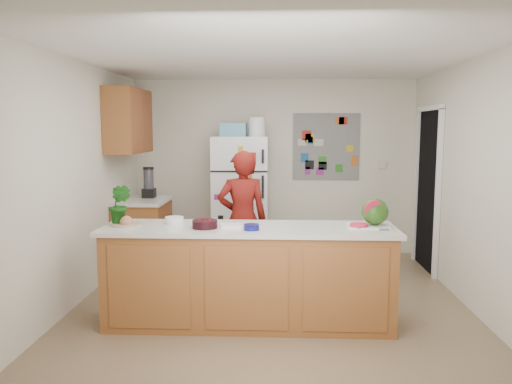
{
  "coord_description": "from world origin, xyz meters",
  "views": [
    {
      "loc": [
        0.07,
        -4.96,
        1.81
      ],
      "look_at": [
        -0.16,
        0.2,
        1.15
      ],
      "focal_mm": 35.0,
      "sensor_mm": 36.0,
      "label": 1
    }
  ],
  "objects_px": {
    "person": "(242,219)",
    "cherry_bowl": "(205,224)",
    "refrigerator": "(241,198)",
    "watermelon": "(375,212)"
  },
  "relations": [
    {
      "from": "watermelon",
      "to": "cherry_bowl",
      "type": "distance_m",
      "value": 1.55
    },
    {
      "from": "refrigerator",
      "to": "person",
      "type": "relative_size",
      "value": 1.09
    },
    {
      "from": "refrigerator",
      "to": "cherry_bowl",
      "type": "bearing_deg",
      "value": -93.22
    },
    {
      "from": "cherry_bowl",
      "to": "refrigerator",
      "type": "bearing_deg",
      "value": 86.78
    },
    {
      "from": "person",
      "to": "cherry_bowl",
      "type": "distance_m",
      "value": 1.24
    },
    {
      "from": "person",
      "to": "cherry_bowl",
      "type": "relative_size",
      "value": 6.9
    },
    {
      "from": "person",
      "to": "refrigerator",
      "type": "bearing_deg",
      "value": -95.28
    },
    {
      "from": "refrigerator",
      "to": "person",
      "type": "distance_m",
      "value": 1.26
    },
    {
      "from": "refrigerator",
      "to": "cherry_bowl",
      "type": "height_order",
      "value": "refrigerator"
    },
    {
      "from": "person",
      "to": "watermelon",
      "type": "relative_size",
      "value": 6.42
    }
  ]
}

